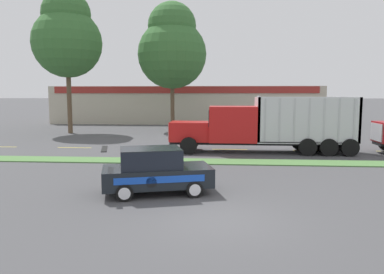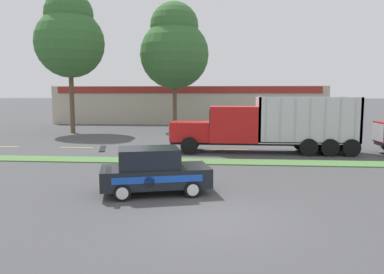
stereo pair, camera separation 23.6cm
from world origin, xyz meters
name	(u,v)px [view 2 (the right image)]	position (x,y,z in m)	size (l,w,h in m)	color
ground_plane	(216,219)	(0.00, 0.00, 0.00)	(600.00, 600.00, 0.00)	#474749
grass_verge	(221,162)	(0.00, 9.41, 0.03)	(120.00, 1.66, 0.06)	#517F42
centre_line_1	(3,146)	(-15.58, 14.24, 0.00)	(2.40, 0.14, 0.01)	yellow
centre_line_2	(76,147)	(-10.18, 14.24, 0.00)	(2.40, 0.14, 0.01)	yellow
centre_line_3	(152,148)	(-4.78, 14.24, 0.00)	(2.40, 0.14, 0.01)	yellow
centre_line_4	(231,149)	(0.62, 14.24, 0.00)	(2.40, 0.14, 0.01)	yellow
centre_line_5	(312,150)	(6.02, 14.24, 0.00)	(2.40, 0.14, 0.01)	yellow
dump_truck_lead	(250,128)	(1.85, 13.14, 1.58)	(11.66, 2.66, 3.63)	black
rally_car	(153,170)	(-2.45, 2.78, 0.87)	(4.39, 2.90, 1.76)	black
store_building_backdrop	(191,104)	(-4.46, 39.94, 2.33)	(33.52, 12.10, 4.66)	#BCB29E
tree_behind_left	(174,47)	(-4.95, 27.34, 8.40)	(6.93, 6.93, 12.91)	brown
tree_behind_right	(70,36)	(-14.34, 23.70, 9.09)	(6.42, 6.42, 13.27)	brown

